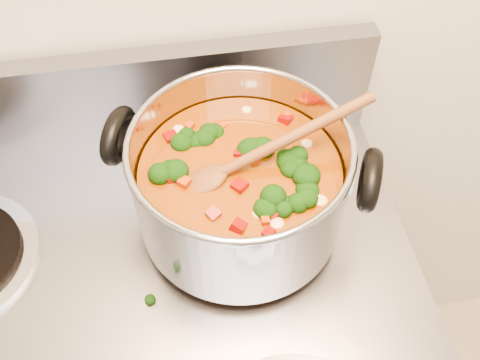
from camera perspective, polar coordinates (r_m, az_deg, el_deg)
The scene contains 3 objects.
stockpot at distance 0.64m, azimuth 0.04°, elevation -0.40°, with size 0.32×0.26×0.15m.
wooden_spoon at distance 0.61m, azimuth 0.71°, elevation 2.18°, with size 0.24×0.07×0.09m.
cooktop_crumbs at distance 0.70m, azimuth -9.03°, elevation -6.22°, with size 0.06×0.25×0.01m.
Camera 1 is at (0.11, 0.93, 1.51)m, focal length 40.00 mm.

